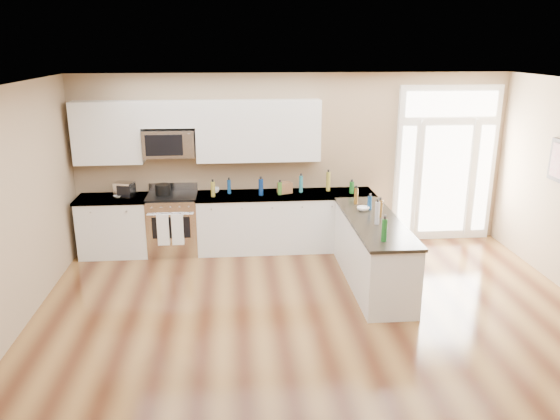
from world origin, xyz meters
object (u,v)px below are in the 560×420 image
stockpot (163,189)px  kitchen_range (173,224)px  peninsula_cabinet (373,254)px  toaster_oven (125,190)px

stockpot → kitchen_range: bearing=-18.4°
peninsula_cabinet → kitchen_range: kitchen_range is taller
toaster_oven → peninsula_cabinet: bearing=-3.7°
kitchen_range → toaster_oven: (-0.72, 0.01, 0.58)m
peninsula_cabinet → toaster_oven: toaster_oven is taller
kitchen_range → toaster_oven: 0.92m
kitchen_range → toaster_oven: toaster_oven is taller
stockpot → toaster_oven: toaster_oven is taller
peninsula_cabinet → kitchen_range: (-2.88, 1.45, 0.04)m
kitchen_range → stockpot: stockpot is taller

